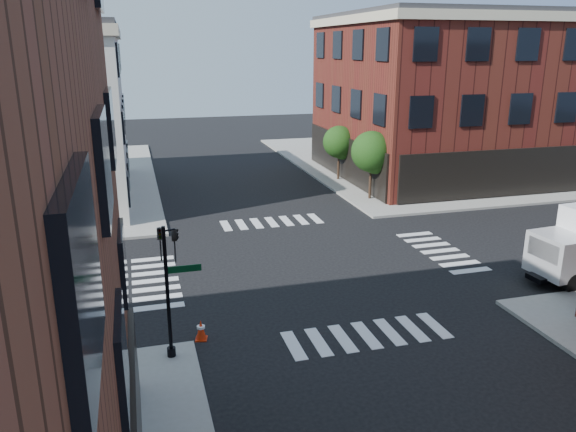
% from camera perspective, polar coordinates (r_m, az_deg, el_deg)
% --- Properties ---
extents(ground, '(120.00, 120.00, 0.00)m').
position_cam_1_polar(ground, '(26.52, 1.99, -4.99)').
color(ground, black).
rests_on(ground, ground).
extents(sidewalk_ne, '(30.00, 30.00, 0.15)m').
position_cam_1_polar(sidewalk_ne, '(53.71, 16.87, 5.58)').
color(sidewalk_ne, gray).
rests_on(sidewalk_ne, ground).
extents(building_ne, '(25.00, 16.00, 12.00)m').
position_cam_1_polar(building_ne, '(48.54, 20.11, 11.25)').
color(building_ne, '#4F1813').
rests_on(building_ne, ground).
extents(tree_near, '(2.69, 2.69, 4.49)m').
position_cam_1_polar(tree_near, '(37.28, 8.57, 6.27)').
color(tree_near, black).
rests_on(tree_near, ground).
extents(tree_far, '(2.43, 2.43, 4.07)m').
position_cam_1_polar(tree_far, '(42.79, 5.29, 7.34)').
color(tree_far, black).
rests_on(tree_far, ground).
extents(signal_pole, '(1.29, 1.24, 4.60)m').
position_cam_1_polar(signal_pole, '(18.20, -12.01, -6.14)').
color(signal_pole, black).
rests_on(signal_pole, ground).
extents(traffic_cone, '(0.49, 0.49, 0.74)m').
position_cam_1_polar(traffic_cone, '(20.21, -8.83, -11.38)').
color(traffic_cone, red).
rests_on(traffic_cone, ground).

